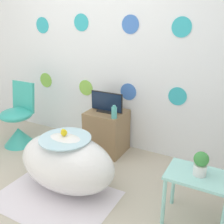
% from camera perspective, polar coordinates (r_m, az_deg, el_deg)
% --- Properties ---
extents(ground_plane, '(12.00, 12.00, 0.00)m').
position_cam_1_polar(ground_plane, '(2.58, -22.17, -20.85)').
color(ground_plane, '#BCB29E').
extents(wall_back_dotted, '(4.61, 0.05, 2.60)m').
position_cam_1_polar(wall_back_dotted, '(3.30, -1.66, 14.55)').
color(wall_back_dotted, white).
rests_on(wall_back_dotted, ground_plane).
extents(rug, '(1.10, 0.79, 0.01)m').
position_cam_1_polar(rug, '(2.67, -12.23, -17.77)').
color(rug, silver).
rests_on(rug, ground_plane).
extents(bathtub, '(1.01, 0.60, 0.57)m').
position_cam_1_polar(bathtub, '(2.64, -9.80, -10.75)').
color(bathtub, white).
rests_on(bathtub, ground_plane).
extents(rubber_duck, '(0.06, 0.07, 0.07)m').
position_cam_1_polar(rubber_duck, '(2.50, -10.46, -4.38)').
color(rubber_duck, yellow).
rests_on(rubber_duck, bathtub).
extents(chair, '(0.42, 0.42, 0.82)m').
position_cam_1_polar(chair, '(3.67, -19.74, -2.71)').
color(chair, '#38B2A3').
rests_on(chair, ground_plane).
extents(tv_cabinet, '(0.46, 0.41, 0.53)m').
position_cam_1_polar(tv_cabinet, '(3.28, -1.16, -4.28)').
color(tv_cabinet, '#8E704C').
rests_on(tv_cabinet, ground_plane).
extents(tv, '(0.42, 0.12, 0.24)m').
position_cam_1_polar(tv, '(3.14, -1.19, 1.91)').
color(tv, black).
rests_on(tv, tv_cabinet).
extents(vase, '(0.06, 0.06, 0.15)m').
position_cam_1_polar(vase, '(2.95, 0.47, -0.11)').
color(vase, '#51B2AD').
rests_on(vase, tv_cabinet).
extents(side_table, '(0.50, 0.34, 0.46)m').
position_cam_1_polar(side_table, '(2.26, 18.21, -14.59)').
color(side_table, '#99E0D8').
rests_on(side_table, ground_plane).
extents(potted_plant_left, '(0.12, 0.12, 0.20)m').
position_cam_1_polar(potted_plant_left, '(2.16, 18.76, -10.51)').
color(potted_plant_left, white).
rests_on(potted_plant_left, side_table).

